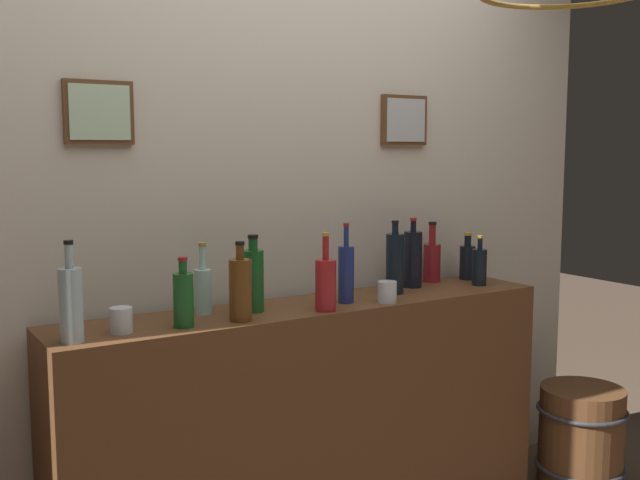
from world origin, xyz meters
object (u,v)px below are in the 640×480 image
at_px(liquor_bottle_tequila, 253,279).
at_px(liquor_bottle_port, 240,289).
at_px(glass_tumbler_rocks, 121,320).
at_px(liquor_bottle_vermouth, 326,283).
at_px(glass_tumbler_highball, 387,292).
at_px(liquor_bottle_gin, 346,273).
at_px(liquor_bottle_rum, 71,303).
at_px(liquor_bottle_brandy, 479,266).
at_px(liquor_bottle_amaro, 432,260).
at_px(liquor_bottle_mezcal, 203,289).
at_px(liquor_bottle_rye, 183,299).
at_px(liquor_bottle_bourbon, 467,261).
at_px(liquor_bottle_scotch, 413,259).
at_px(wooden_barrel, 581,438).
at_px(liquor_bottle_sherry, 395,263).

bearing_deg(liquor_bottle_tequila, liquor_bottle_port, -133.94).
bearing_deg(glass_tumbler_rocks, liquor_bottle_vermouth, -5.06).
distance_m(liquor_bottle_port, glass_tumbler_highball, 0.61).
relative_size(liquor_bottle_gin, glass_tumbler_highball, 3.71).
bearing_deg(liquor_bottle_port, liquor_bottle_rum, 178.73).
relative_size(liquor_bottle_rum, liquor_bottle_gin, 1.02).
xyz_separation_m(liquor_bottle_brandy, liquor_bottle_amaro, (-0.12, 0.18, 0.01)).
distance_m(liquor_bottle_tequila, liquor_bottle_mezcal, 0.18).
bearing_deg(liquor_bottle_rye, liquor_bottle_rum, -178.96).
xyz_separation_m(glass_tumbler_rocks, glass_tumbler_highball, (1.01, -0.07, -0.00)).
bearing_deg(glass_tumbler_highball, liquor_bottle_bourbon, 19.98).
height_order(liquor_bottle_scotch, wooden_barrel, liquor_bottle_scotch).
bearing_deg(liquor_bottle_vermouth, glass_tumbler_highball, -0.71).
xyz_separation_m(liquor_bottle_tequila, liquor_bottle_amaro, (0.95, 0.13, -0.02)).
xyz_separation_m(liquor_bottle_amaro, glass_tumbler_highball, (-0.44, -0.26, -0.05)).
relative_size(liquor_bottle_amaro, liquor_bottle_port, 0.97).
height_order(liquor_bottle_bourbon, liquor_bottle_mezcal, liquor_bottle_mezcal).
xyz_separation_m(liquor_bottle_tequila, glass_tumbler_highball, (0.51, -0.13, -0.08)).
bearing_deg(glass_tumbler_highball, liquor_bottle_gin, 148.33).
height_order(liquor_bottle_rum, glass_tumbler_highball, liquor_bottle_rum).
distance_m(liquor_bottle_rye, liquor_bottle_vermouth, 0.53).
bearing_deg(glass_tumbler_highball, liquor_bottle_rum, 178.47).
bearing_deg(liquor_bottle_bourbon, wooden_barrel, -38.76).
height_order(liquor_bottle_vermouth, wooden_barrel, liquor_bottle_vermouth).
relative_size(liquor_bottle_tequila, glass_tumbler_rocks, 3.39).
relative_size(liquor_bottle_bourbon, liquor_bottle_vermouth, 0.74).
bearing_deg(wooden_barrel, liquor_bottle_port, 175.69).
relative_size(liquor_bottle_rye, wooden_barrel, 0.50).
height_order(liquor_bottle_bourbon, liquor_bottle_gin, liquor_bottle_gin).
xyz_separation_m(liquor_bottle_gin, wooden_barrel, (1.16, -0.19, -0.83)).
bearing_deg(liquor_bottle_gin, liquor_bottle_rye, -176.19).
bearing_deg(liquor_bottle_gin, glass_tumbler_rocks, -179.04).
bearing_deg(liquor_bottle_brandy, liquor_bottle_tequila, 177.77).
xyz_separation_m(liquor_bottle_rum, glass_tumbler_highball, (1.17, -0.03, -0.08)).
xyz_separation_m(liquor_bottle_rum, liquor_bottle_sherry, (1.31, 0.10, 0.01)).
distance_m(liquor_bottle_scotch, liquor_bottle_tequila, 0.80).
distance_m(liquor_bottle_brandy, liquor_bottle_sherry, 0.43).
distance_m(liquor_bottle_tequila, liquor_bottle_bourbon, 1.13).
height_order(liquor_bottle_tequila, liquor_bottle_bourbon, liquor_bottle_tequila).
xyz_separation_m(liquor_bottle_sherry, liquor_bottle_port, (-0.75, -0.11, -0.01)).
bearing_deg(liquor_bottle_mezcal, liquor_bottle_port, -68.58).
xyz_separation_m(liquor_bottle_mezcal, glass_tumbler_rocks, (-0.33, -0.12, -0.05)).
height_order(liquor_bottle_mezcal, liquor_bottle_port, liquor_bottle_port).
bearing_deg(liquor_bottle_scotch, liquor_bottle_port, -168.40).
distance_m(liquor_bottle_mezcal, wooden_barrel, 1.91).
height_order(liquor_bottle_brandy, liquor_bottle_port, liquor_bottle_port).
xyz_separation_m(liquor_bottle_bourbon, liquor_bottle_vermouth, (-0.90, -0.22, 0.02)).
height_order(glass_tumbler_rocks, wooden_barrel, glass_tumbler_rocks).
relative_size(liquor_bottle_amaro, liquor_bottle_sherry, 0.89).
distance_m(liquor_bottle_vermouth, glass_tumbler_highball, 0.28).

